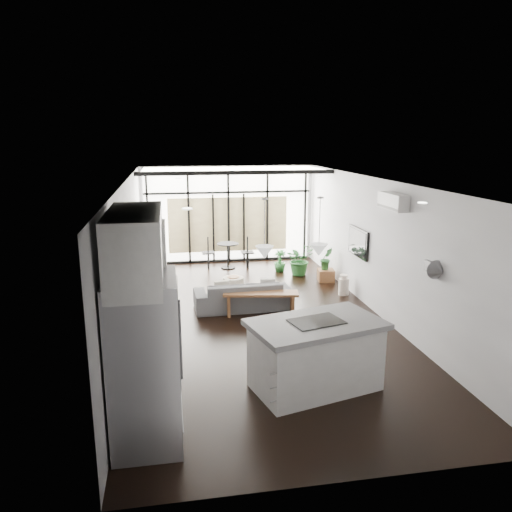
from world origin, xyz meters
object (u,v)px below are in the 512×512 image
object	(u,v)px
pouf	(233,285)
tv	(358,242)
milk_can	(344,285)
island	(315,355)
fridge	(145,362)
console_bench	(261,304)
sofa	(243,290)

from	to	relation	value
pouf	tv	size ratio (longest dim) A/B	0.45
milk_can	pouf	bearing A→B (deg)	167.70
island	milk_can	world-z (taller)	island
fridge	console_bench	xyz separation A→B (m)	(2.15, 4.07, -0.79)
pouf	milk_can	size ratio (longest dim) A/B	1.01
console_bench	milk_can	xyz separation A→B (m)	(2.16, 1.01, -0.01)
pouf	island	bearing A→B (deg)	-82.90
tv	console_bench	bearing A→B (deg)	-161.88
island	tv	bearing A→B (deg)	46.67
milk_can	tv	distance (m)	1.10
console_bench	milk_can	distance (m)	2.39
pouf	milk_can	distance (m)	2.59
console_bench	tv	distance (m)	2.71
island	sofa	world-z (taller)	island
console_bench	tv	world-z (taller)	tv
fridge	console_bench	distance (m)	4.67
fridge	sofa	xyz separation A→B (m)	(1.85, 4.56, -0.63)
island	console_bench	xyz separation A→B (m)	(-0.22, 3.16, -0.27)
console_bench	sofa	bearing A→B (deg)	131.08
fridge	console_bench	bearing A→B (deg)	62.14
fridge	sofa	distance (m)	4.97
sofa	tv	distance (m)	2.83
island	tv	xyz separation A→B (m)	(2.15, 3.94, 0.78)
pouf	milk_can	bearing A→B (deg)	-12.30
tv	pouf	bearing A→B (deg)	163.98
island	sofa	xyz separation A→B (m)	(-0.52, 3.65, -0.11)
pouf	milk_can	world-z (taller)	milk_can
fridge	tv	xyz separation A→B (m)	(4.53, 4.85, 0.26)
sofa	console_bench	distance (m)	0.59
fridge	tv	bearing A→B (deg)	46.97
console_bench	tv	size ratio (longest dim) A/B	1.40
fridge	pouf	distance (m)	5.97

